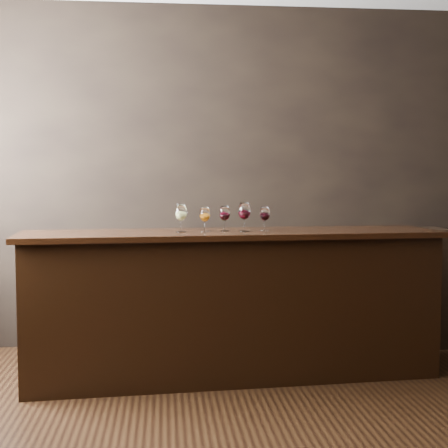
{
  "coord_description": "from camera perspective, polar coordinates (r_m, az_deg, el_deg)",
  "views": [
    {
      "loc": [
        -0.45,
        -2.92,
        1.37
      ],
      "look_at": [
        -0.04,
        1.34,
        1.07
      ],
      "focal_mm": 50.0,
      "sensor_mm": 36.0,
      "label": 1
    }
  ],
  "objects": [
    {
      "name": "room_shell",
      "position": [
        3.07,
        -1.36,
        12.28
      ],
      "size": [
        5.02,
        4.52,
        2.81
      ],
      "color": "black",
      "rests_on": "ground"
    },
    {
      "name": "bar_counter",
      "position": [
        4.38,
        0.8,
        -7.55
      ],
      "size": [
        2.84,
        0.81,
        0.98
      ],
      "primitive_type": "cube",
      "rotation": [
        0.0,
        0.0,
        0.07
      ],
      "color": "black",
      "rests_on": "ground"
    },
    {
      "name": "bar_top",
      "position": [
        4.3,
        0.81,
        -0.91
      ],
      "size": [
        2.93,
        0.88,
        0.04
      ],
      "primitive_type": "cube",
      "rotation": [
        0.0,
        0.0,
        0.07
      ],
      "color": "black",
      "rests_on": "bar_counter"
    },
    {
      "name": "back_bar_shelf",
      "position": [
        5.12,
        5.53,
        -5.92
      ],
      "size": [
        2.69,
        0.4,
        0.97
      ],
      "primitive_type": "cube",
      "color": "black",
      "rests_on": "ground"
    },
    {
      "name": "glass_white",
      "position": [
        4.23,
        -3.94,
        1.01
      ],
      "size": [
        0.08,
        0.08,
        0.19
      ],
      "color": "white",
      "rests_on": "bar_top"
    },
    {
      "name": "glass_amber",
      "position": [
        4.26,
        -1.76,
        0.86
      ],
      "size": [
        0.07,
        0.07,
        0.17
      ],
      "color": "white",
      "rests_on": "bar_top"
    },
    {
      "name": "glass_red_a",
      "position": [
        4.31,
        0.06,
        0.94
      ],
      "size": [
        0.08,
        0.08,
        0.18
      ],
      "color": "white",
      "rests_on": "bar_top"
    },
    {
      "name": "glass_red_b",
      "position": [
        4.27,
        1.88,
        1.14
      ],
      "size": [
        0.09,
        0.09,
        0.2
      ],
      "color": "white",
      "rests_on": "bar_top"
    },
    {
      "name": "glass_red_c",
      "position": [
        4.35,
        3.75,
        0.9
      ],
      "size": [
        0.07,
        0.07,
        0.17
      ],
      "color": "white",
      "rests_on": "bar_top"
    }
  ]
}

